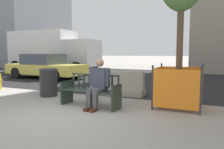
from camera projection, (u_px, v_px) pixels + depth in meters
name	position (u px, v px, depth m)	size (l,w,h in m)	color
ground_plane	(56.00, 118.00, 4.95)	(200.00, 200.00, 0.00)	gray
street_asphalt	(150.00, 78.00, 12.87)	(120.00, 12.00, 0.01)	black
street_bench	(91.00, 92.00, 5.99)	(1.73, 0.67, 0.88)	#28382D
seated_person	(98.00, 83.00, 5.77)	(0.59, 0.75, 1.31)	#383D4C
jersey_barrier_centre	(116.00, 85.00, 7.71)	(2.03, 0.76, 0.84)	#9E998E
construction_fence	(178.00, 86.00, 5.88)	(1.20, 1.20, 1.16)	#2D2D33
car_taxi_near	(45.00, 66.00, 12.65)	(4.80, 2.18, 1.41)	#DBC64C
delivery_truck	(51.00, 50.00, 16.04)	(6.82, 2.38, 3.05)	silver
trash_bin	(49.00, 82.00, 7.43)	(0.61, 0.61, 0.94)	#232326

